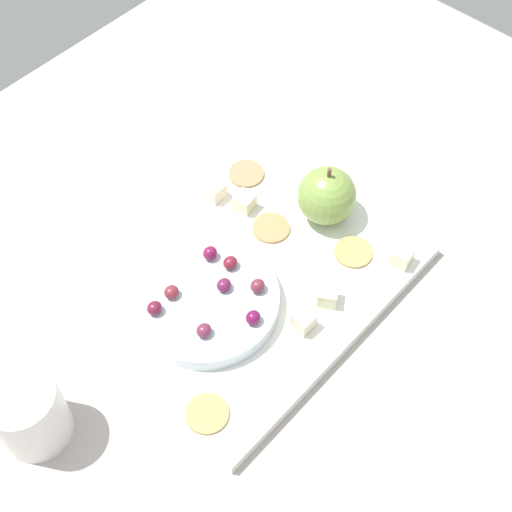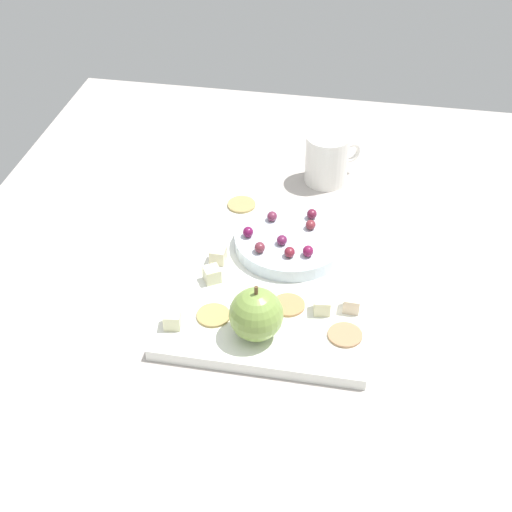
{
  "view_description": "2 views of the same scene",
  "coord_description": "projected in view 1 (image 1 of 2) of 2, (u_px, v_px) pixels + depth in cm",
  "views": [
    {
      "loc": [
        35.95,
        32.21,
        79.3
      ],
      "look_at": [
        -0.64,
        -1.0,
        8.65
      ],
      "focal_mm": 52.03,
      "sensor_mm": 36.0,
      "label": 1
    },
    {
      "loc": [
        -82.94,
        -13.36,
        76.15
      ],
      "look_at": [
        -1.13,
        1.69,
        9.12
      ],
      "focal_mm": 51.86,
      "sensor_mm": 36.0,
      "label": 2
    }
  ],
  "objects": [
    {
      "name": "table",
      "position": [
        259.0,
        296.0,
        0.91
      ],
      "size": [
        122.75,
        102.63,
        3.57
      ],
      "primitive_type": "cube",
      "color": "#B1A8A2",
      "rests_on": "ground"
    },
    {
      "name": "platter",
      "position": [
        250.0,
        279.0,
        0.89
      ],
      "size": [
        37.64,
        29.07,
        1.72
      ],
      "primitive_type": "cube",
      "color": "white",
      "rests_on": "table"
    },
    {
      "name": "serving_dish",
      "position": [
        206.0,
        300.0,
        0.85
      ],
      "size": [
        17.11,
        17.11,
        2.12
      ],
      "primitive_type": "cylinder",
      "color": "silver",
      "rests_on": "platter"
    },
    {
      "name": "apple_whole",
      "position": [
        327.0,
        196.0,
        0.91
      ],
      "size": [
        7.31,
        7.31,
        7.31
      ],
      "primitive_type": "sphere",
      "color": "#7B9C45",
      "rests_on": "platter"
    },
    {
      "name": "apple_stem",
      "position": [
        329.0,
        173.0,
        0.88
      ],
      "size": [
        0.5,
        0.5,
        1.2
      ],
      "primitive_type": "cylinder",
      "color": "brown",
      "rests_on": "apple_whole"
    },
    {
      "name": "cheese_cube_0",
      "position": [
        402.0,
        257.0,
        0.89
      ],
      "size": [
        2.58,
        2.58,
        2.27
      ],
      "primitive_type": "cube",
      "rotation": [
        0.0,
        0.0,
        0.15
      ],
      "color": "beige",
      "rests_on": "platter"
    },
    {
      "name": "cheese_cube_1",
      "position": [
        303.0,
        321.0,
        0.84
      ],
      "size": [
        2.33,
        2.33,
        2.27
      ],
      "primitive_type": "cube",
      "rotation": [
        0.0,
        0.0,
        1.54
      ],
      "color": "beige",
      "rests_on": "platter"
    },
    {
      "name": "cheese_cube_2",
      "position": [
        215.0,
        191.0,
        0.95
      ],
      "size": [
        2.34,
        2.34,
        2.27
      ],
      "primitive_type": "cube",
      "rotation": [
        0.0,
        0.0,
        1.54
      ],
      "color": "beige",
      "rests_on": "platter"
    },
    {
      "name": "cheese_cube_3",
      "position": [
        245.0,
        202.0,
        0.94
      ],
      "size": [
        2.58,
        2.58,
        2.27
      ],
      "primitive_type": "cube",
      "rotation": [
        0.0,
        0.0,
        0.15
      ],
      "color": "beige",
      "rests_on": "platter"
    },
    {
      "name": "cheese_cube_4",
      "position": [
        328.0,
        296.0,
        0.86
      ],
      "size": [
        3.13,
        3.13,
        2.27
      ],
      "primitive_type": "cube",
      "rotation": [
        0.0,
        0.0,
        0.56
      ],
      "color": "beige",
      "rests_on": "platter"
    },
    {
      "name": "cracker_0",
      "position": [
        246.0,
        174.0,
        0.98
      ],
      "size": [
        4.7,
        4.7,
        0.4
      ],
      "primitive_type": "cylinder",
      "color": "tan",
      "rests_on": "platter"
    },
    {
      "name": "cracker_1",
      "position": [
        271.0,
        228.0,
        0.93
      ],
      "size": [
        4.7,
        4.7,
        0.4
      ],
      "primitive_type": "cylinder",
      "color": "tan",
      "rests_on": "platter"
    },
    {
      "name": "cracker_2",
      "position": [
        353.0,
        252.0,
        0.9
      ],
      "size": [
        4.7,
        4.7,
        0.4
      ],
      "primitive_type": "cylinder",
      "color": "tan",
      "rests_on": "platter"
    },
    {
      "name": "cracker_3",
      "position": [
        207.0,
        414.0,
        0.78
      ],
      "size": [
        4.7,
        4.7,
        0.4
      ],
      "primitive_type": "cylinder",
      "color": "tan",
      "rests_on": "platter"
    },
    {
      "name": "grape_0",
      "position": [
        154.0,
        308.0,
        0.83
      ],
      "size": [
        1.77,
        1.59,
        1.56
      ],
      "primitive_type": "ellipsoid",
      "color": "maroon",
      "rests_on": "serving_dish"
    },
    {
      "name": "grape_1",
      "position": [
        224.0,
        285.0,
        0.85
      ],
      "size": [
        1.77,
        1.59,
        1.43
      ],
      "primitive_type": "ellipsoid",
      "color": "#621D43",
      "rests_on": "serving_dish"
    },
    {
      "name": "grape_2",
      "position": [
        253.0,
        318.0,
        0.82
      ],
      "size": [
        1.77,
        1.59,
        1.62
      ],
      "primitive_type": "ellipsoid",
      "color": "#691443",
      "rests_on": "serving_dish"
    },
    {
      "name": "grape_3",
      "position": [
        258.0,
        286.0,
        0.84
      ],
      "size": [
        1.77,
        1.59,
        1.61
      ],
      "primitive_type": "ellipsoid",
      "color": "maroon",
      "rests_on": "serving_dish"
    },
    {
      "name": "grape_4",
      "position": [
        171.0,
        292.0,
        0.84
      ],
      "size": [
        1.77,
        1.59,
        1.43
      ],
      "primitive_type": "ellipsoid",
      "color": "maroon",
      "rests_on": "serving_dish"
    },
    {
      "name": "grape_5",
      "position": [
        230.0,
        263.0,
        0.86
      ],
      "size": [
        1.77,
        1.59,
        1.51
      ],
      "primitive_type": "ellipsoid",
      "color": "maroon",
      "rests_on": "serving_dish"
    },
    {
      "name": "grape_6",
      "position": [
        204.0,
        330.0,
        0.81
      ],
      "size": [
        1.77,
        1.59,
        1.5
      ],
      "primitive_type": "ellipsoid",
      "color": "#6B2841",
      "rests_on": "serving_dish"
    },
    {
      "name": "grape_7",
      "position": [
        210.0,
        253.0,
        0.87
      ],
      "size": [
        1.77,
        1.59,
        1.68
      ],
      "primitive_type": "ellipsoid",
      "color": "maroon",
      "rests_on": "serving_dish"
    },
    {
      "name": "cup",
      "position": [
        27.0,
        413.0,
        0.76
      ],
      "size": [
        8.33,
        9.59,
        8.93
      ],
      "color": "white",
      "rests_on": "table"
    }
  ]
}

